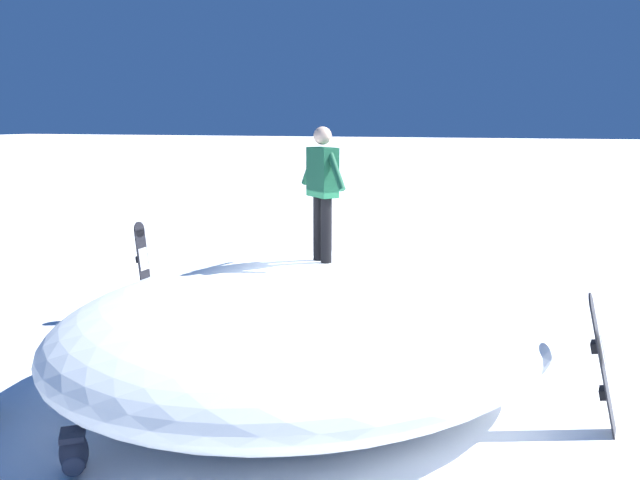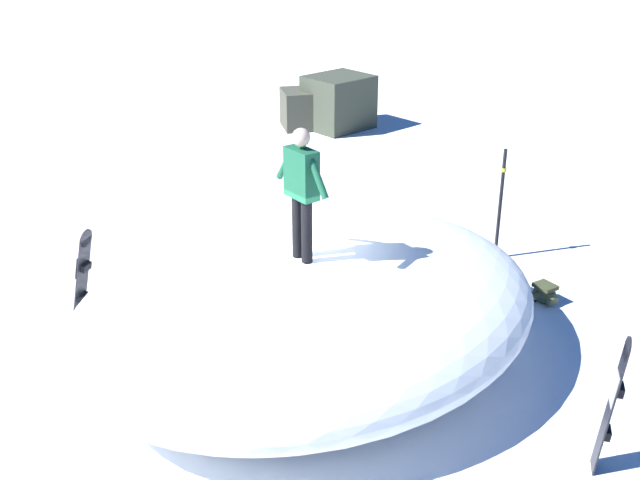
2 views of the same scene
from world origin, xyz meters
name	(u,v)px [view 2 (image 2 of 2)]	position (x,y,z in m)	size (l,w,h in m)	color
ground	(280,349)	(0.00, 0.00, 0.00)	(240.00, 240.00, 0.00)	white
snow_mound	(309,304)	(-0.05, -0.43, 0.80)	(6.62, 5.47, 1.59)	white
snowboarder_standing	(302,186)	(-0.32, -0.41, 2.58)	(0.74, 0.84, 1.71)	black
snowboard_primary_upright	(83,276)	(0.06, 2.93, 0.80)	(0.33, 0.42, 1.56)	black
snowboard_secondary_upright	(612,403)	(-1.68, -4.11, 0.88)	(0.27, 0.19, 1.70)	black
backpack_near	(545,294)	(2.16, -3.67, 0.17)	(0.57, 0.57, 0.32)	#383D23
backpack_far	(431,264)	(2.73, -1.87, 0.23)	(0.51, 0.46, 0.44)	#1E2333
trail_marker_pole	(500,203)	(3.68, -2.91, 1.04)	(0.10, 0.10, 1.98)	black
rock_outcrop	(329,104)	(11.17, 1.60, 0.65)	(2.09, 2.69, 1.41)	#393F31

